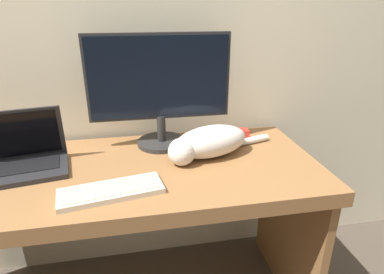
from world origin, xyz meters
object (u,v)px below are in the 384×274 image
(external_keyboard, at_px, (111,191))
(cat, at_px, (208,142))
(monitor, at_px, (160,88))
(laptop, at_px, (19,159))

(external_keyboard, xyz_separation_m, cat, (0.40, 0.23, 0.06))
(monitor, relative_size, cat, 1.25)
(laptop, bearing_deg, monitor, 5.02)
(monitor, height_order, laptop, monitor)
(monitor, relative_size, laptop, 1.63)
(monitor, bearing_deg, external_keyboard, -118.48)
(monitor, xyz_separation_m, external_keyboard, (-0.21, -0.40, -0.26))
(external_keyboard, distance_m, cat, 0.46)
(laptop, relative_size, cat, 0.77)
(external_keyboard, bearing_deg, laptop, 136.17)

